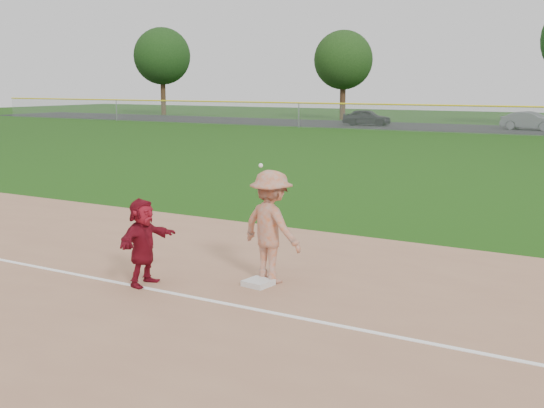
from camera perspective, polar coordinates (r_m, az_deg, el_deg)
The scene contains 9 objects.
ground at distance 12.26m, azimuth -3.57°, elevation -7.06°, with size 160.00×160.00×0.00m, color #19430D.
foul_line at distance 11.63m, azimuth -5.79°, elevation -7.93°, with size 60.00×0.10×0.01m, color white.
first_base at distance 12.32m, azimuth -1.16°, elevation -6.61°, with size 0.45×0.45×0.10m, color silver.
base_runner at distance 12.41m, azimuth -10.75°, elevation -3.13°, with size 1.47×0.47×1.58m, color maroon.
car_left at distance 59.34m, azimuth 7.95°, elevation 7.20°, with size 1.64×4.09×1.39m, color black.
car_mid at distance 56.74m, azimuth 20.81°, elevation 6.53°, with size 1.50×4.31×1.42m, color slate.
first_base_play at distance 12.32m, azimuth -0.06°, elevation -1.92°, with size 1.48×1.09×2.20m.
tree_0 at distance 79.83m, azimuth -9.18°, elevation 12.11°, with size 6.40×6.40×9.81m.
tree_1 at distance 68.94m, azimuth 5.99°, elevation 11.89°, with size 5.80×5.80×8.75m.
Camera 1 is at (6.56, -9.70, 3.61)m, focal length 45.00 mm.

